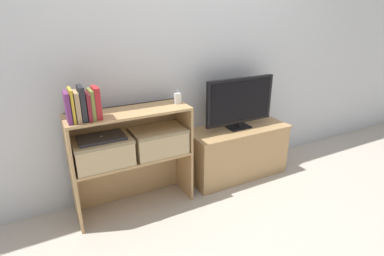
# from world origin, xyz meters

# --- Properties ---
(ground_plane) EXTENTS (16.00, 16.00, 0.00)m
(ground_plane) POSITION_xyz_m (0.00, 0.00, 0.00)
(ground_plane) COLOR #BCB2A3
(wall_back) EXTENTS (10.00, 0.05, 2.40)m
(wall_back) POSITION_xyz_m (0.00, 0.43, 1.20)
(wall_back) COLOR silver
(wall_back) RESTS_ON ground_plane
(tv_stand) EXTENTS (1.01, 0.41, 0.51)m
(tv_stand) POSITION_xyz_m (0.53, 0.20, 0.26)
(tv_stand) COLOR tan
(tv_stand) RESTS_ON ground_plane
(tv) EXTENTS (0.72, 0.14, 0.49)m
(tv) POSITION_xyz_m (0.53, 0.19, 0.77)
(tv) COLOR black
(tv) RESTS_ON tv_stand
(bookshelf_lower_tier) EXTENTS (0.95, 0.33, 0.46)m
(bookshelf_lower_tier) POSITION_xyz_m (-0.55, 0.23, 0.30)
(bookshelf_lower_tier) COLOR tan
(bookshelf_lower_tier) RESTS_ON ground_plane
(bookshelf_upper_tier) EXTENTS (0.95, 0.33, 0.39)m
(bookshelf_upper_tier) POSITION_xyz_m (-0.55, 0.22, 0.72)
(bookshelf_upper_tier) COLOR tan
(bookshelf_upper_tier) RESTS_ON bookshelf_lower_tier
(book_plum) EXTENTS (0.03, 0.15, 0.21)m
(book_plum) POSITION_xyz_m (-0.98, 0.10, 0.96)
(book_plum) COLOR #6B2D66
(book_plum) RESTS_ON bookshelf_upper_tier
(book_mustard) EXTENTS (0.02, 0.14, 0.23)m
(book_mustard) POSITION_xyz_m (-0.95, 0.10, 0.97)
(book_mustard) COLOR gold
(book_mustard) RESTS_ON bookshelf_upper_tier
(book_tan) EXTENTS (0.03, 0.15, 0.21)m
(book_tan) POSITION_xyz_m (-0.92, 0.10, 0.95)
(book_tan) COLOR tan
(book_tan) RESTS_ON bookshelf_upper_tier
(book_charcoal) EXTENTS (0.03, 0.15, 0.24)m
(book_charcoal) POSITION_xyz_m (-0.88, 0.10, 0.97)
(book_charcoal) COLOR #232328
(book_charcoal) RESTS_ON bookshelf_upper_tier
(book_maroon) EXTENTS (0.02, 0.16, 0.19)m
(book_maroon) POSITION_xyz_m (-0.85, 0.10, 0.95)
(book_maroon) COLOR maroon
(book_maroon) RESTS_ON bookshelf_upper_tier
(book_olive) EXTENTS (0.02, 0.14, 0.21)m
(book_olive) POSITION_xyz_m (-0.82, 0.10, 0.96)
(book_olive) COLOR olive
(book_olive) RESTS_ON bookshelf_upper_tier
(book_crimson) EXTENTS (0.04, 0.13, 0.22)m
(book_crimson) POSITION_xyz_m (-0.78, 0.10, 0.96)
(book_crimson) COLOR #B22328
(book_crimson) RESTS_ON bookshelf_upper_tier
(baby_monitor) EXTENTS (0.05, 0.04, 0.12)m
(baby_monitor) POSITION_xyz_m (-0.13, 0.16, 0.90)
(baby_monitor) COLOR white
(baby_monitor) RESTS_ON bookshelf_upper_tier
(storage_basket_left) EXTENTS (0.43, 0.30, 0.21)m
(storage_basket_left) POSITION_xyz_m (-0.77, 0.15, 0.57)
(storage_basket_left) COLOR tan
(storage_basket_left) RESTS_ON bookshelf_lower_tier
(storage_basket_right) EXTENTS (0.43, 0.30, 0.21)m
(storage_basket_right) POSITION_xyz_m (-0.32, 0.15, 0.57)
(storage_basket_right) COLOR tan
(storage_basket_right) RESTS_ON bookshelf_lower_tier
(laptop) EXTENTS (0.34, 0.22, 0.02)m
(laptop) POSITION_xyz_m (-0.77, 0.15, 0.68)
(laptop) COLOR #2D2D33
(laptop) RESTS_ON storage_basket_left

